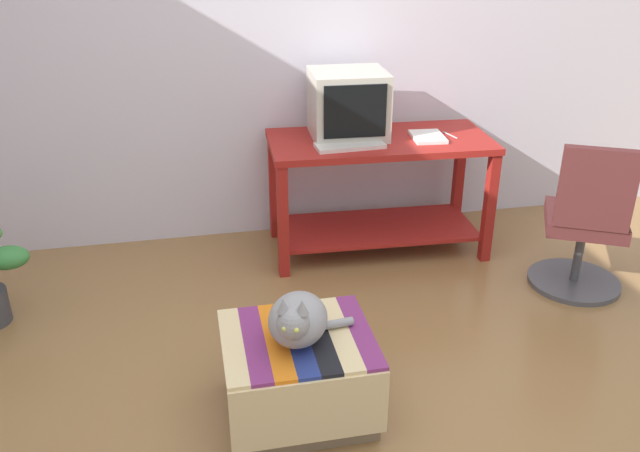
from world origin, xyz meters
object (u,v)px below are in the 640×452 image
object	(u,v)px
keyboard	(350,146)
ottoman_with_blanket	(298,375)
tv_monitor	(348,105)
book	(428,137)
cat	(298,320)
desk	(379,175)
office_chair	(585,228)

from	to	relation	value
keyboard	ottoman_with_blanket	xyz separation A→B (m)	(-0.54, -1.31, -0.55)
tv_monitor	book	distance (m)	0.51
keyboard	cat	bearing A→B (deg)	-115.19
book	ottoman_with_blanket	bearing A→B (deg)	-121.80
desk	office_chair	world-z (taller)	office_chair
book	ottoman_with_blanket	xyz separation A→B (m)	(-1.04, -1.38, -0.55)
tv_monitor	office_chair	world-z (taller)	tv_monitor
keyboard	office_chair	distance (m)	1.39
book	office_chair	size ratio (longest dim) A/B	0.27
tv_monitor	cat	world-z (taller)	tv_monitor
desk	cat	size ratio (longest dim) A/B	3.33
office_chair	desk	bearing A→B (deg)	-10.10
desk	tv_monitor	distance (m)	0.47
tv_monitor	cat	bearing A→B (deg)	-107.98
desk	keyboard	bearing A→B (deg)	-146.82
cat	office_chair	size ratio (longest dim) A/B	0.46
book	tv_monitor	bearing A→B (deg)	167.02
desk	ottoman_with_blanket	distance (m)	1.65
keyboard	tv_monitor	bearing A→B (deg)	76.54
cat	office_chair	xyz separation A→B (m)	(1.74, 0.73, -0.10)
tv_monitor	office_chair	bearing A→B (deg)	-33.06
keyboard	ottoman_with_blanket	bearing A→B (deg)	-115.51
desk	keyboard	xyz separation A→B (m)	(-0.22, -0.13, 0.25)
book	cat	bearing A→B (deg)	-121.31
desk	book	size ratio (longest dim) A/B	5.58
tv_monitor	keyboard	bearing A→B (deg)	-97.82
tv_monitor	ottoman_with_blanket	world-z (taller)	tv_monitor
book	office_chair	world-z (taller)	office_chair
tv_monitor	book	xyz separation A→B (m)	(0.46, -0.15, -0.18)
tv_monitor	ottoman_with_blanket	size ratio (longest dim) A/B	0.74
tv_monitor	office_chair	size ratio (longest dim) A/B	0.52
tv_monitor	keyboard	xyz separation A→B (m)	(-0.04, -0.22, -0.18)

